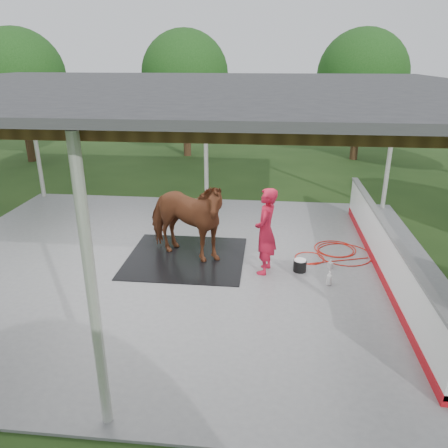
# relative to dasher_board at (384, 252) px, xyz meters

# --- Properties ---
(ground) EXTENTS (100.00, 100.00, 0.00)m
(ground) POSITION_rel_dasher_board_xyz_m (-4.60, 0.00, -0.59)
(ground) COLOR #1E3814
(concrete_slab) EXTENTS (12.00, 10.00, 0.05)m
(concrete_slab) POSITION_rel_dasher_board_xyz_m (-4.60, 0.00, -0.57)
(concrete_slab) COLOR slate
(concrete_slab) RESTS_ON ground
(pavilion_structure) EXTENTS (12.60, 10.60, 4.05)m
(pavilion_structure) POSITION_rel_dasher_board_xyz_m (-4.60, -0.00, 3.37)
(pavilion_structure) COLOR beige
(pavilion_structure) RESTS_ON ground
(dasher_board) EXTENTS (0.16, 8.00, 1.15)m
(dasher_board) POSITION_rel_dasher_board_xyz_m (0.00, 0.00, 0.00)
(dasher_board) COLOR #AE0E17
(dasher_board) RESTS_ON concrete_slab
(tree_belt) EXTENTS (28.00, 28.00, 5.80)m
(tree_belt) POSITION_rel_dasher_board_xyz_m (-4.30, 0.90, 3.20)
(tree_belt) COLOR #382314
(tree_belt) RESTS_ON ground
(rubber_mat) EXTENTS (2.78, 2.61, 0.02)m
(rubber_mat) POSITION_rel_dasher_board_xyz_m (-4.49, 0.35, -0.53)
(rubber_mat) COLOR black
(rubber_mat) RESTS_ON concrete_slab
(horse) EXTENTS (2.56, 1.94, 1.97)m
(horse) POSITION_rel_dasher_board_xyz_m (-4.49, 0.35, 0.46)
(horse) COLOR brown
(horse) RESTS_ON rubber_mat
(handler) EXTENTS (0.60, 0.79, 1.95)m
(handler) POSITION_rel_dasher_board_xyz_m (-2.60, -0.15, 0.43)
(handler) COLOR red
(handler) RESTS_ON concrete_slab
(wash_bucket) EXTENTS (0.30, 0.30, 0.28)m
(wash_bucket) POSITION_rel_dasher_board_xyz_m (-1.80, -0.05, -0.40)
(wash_bucket) COLOR black
(wash_bucket) RESTS_ON concrete_slab
(soap_bottle_a) EXTENTS (0.14, 0.14, 0.32)m
(soap_bottle_a) POSITION_rel_dasher_board_xyz_m (-1.22, -0.63, -0.38)
(soap_bottle_a) COLOR silver
(soap_bottle_a) RESTS_ON concrete_slab
(soap_bottle_b) EXTENTS (0.14, 0.14, 0.21)m
(soap_bottle_b) POSITION_rel_dasher_board_xyz_m (-1.09, 0.17, -0.44)
(soap_bottle_b) COLOR #338CD8
(soap_bottle_b) RESTS_ON concrete_slab
(hose_coil) EXTENTS (1.88, 1.48, 0.02)m
(hose_coil) POSITION_rel_dasher_board_xyz_m (-0.84, 1.03, -0.53)
(hose_coil) COLOR red
(hose_coil) RESTS_ON concrete_slab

